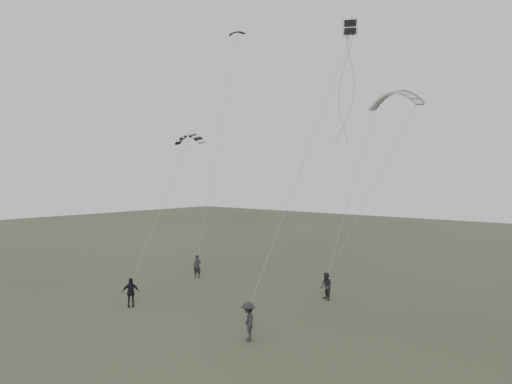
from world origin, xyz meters
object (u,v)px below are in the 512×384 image
Objects in this scene: flyer_right at (326,286)px; kite_pale_large at (395,92)px; flyer_left at (197,266)px; kite_striped at (189,135)px; kite_dark_small at (237,32)px; kite_box at (350,27)px; flyer_far at (248,321)px; flyer_center at (131,292)px.

flyer_right is 0.43× the size of kite_pale_large.
flyer_left is 0.67× the size of kite_striped.
kite_dark_small is (-12.12, 4.78, 19.64)m from flyer_right.
flyer_far is at bearing -140.63° from kite_box.
kite_pale_large is at bearing 68.74° from kite_box.
flyer_far is 0.46× the size of kite_pale_large.
kite_box is at bearing 115.22° from flyer_far.
kite_pale_large reaches higher than flyer_far.
kite_pale_large is at bearing 107.78° from flyer_right.
flyer_left is at bearing 69.55° from kite_striped.
flyer_far is at bearing -61.32° from flyer_left.
flyer_center is 0.94× the size of flyer_far.
kite_striped is (-13.10, 8.19, 10.28)m from flyer_far.
kite_striped is at bearing -132.95° from flyer_left.
kite_box is at bearing -42.41° from kite_dark_small.
kite_striped is 16.19m from kite_box.
flyer_right is 1.25× the size of kite_dark_small.
flyer_left is 15.64m from flyer_far.
flyer_far is (1.27, -9.26, 0.06)m from flyer_right.
kite_dark_small is (-3.72, 13.95, 19.63)m from flyer_center.
kite_striped is (-3.42, 8.10, 10.34)m from flyer_center.
kite_striped reaches higher than flyer_center.
flyer_left is at bearing -145.29° from kite_pale_large.
flyer_right is at bearing -5.50° from flyer_center.
flyer_far is 16.57m from kite_box.
flyer_right is at bearing 142.58° from flyer_far.
kite_dark_small reaches higher than flyer_right.
flyer_center is at bearing -71.66° from kite_striped.
kite_dark_small is (-13.40, 14.04, 19.57)m from flyer_far.
kite_pale_large reaches higher than flyer_right.
flyer_far is (9.68, -0.09, 0.06)m from flyer_center.
kite_box is (15.55, -7.97, -4.31)m from kite_dark_small.
kite_box reaches higher than kite_pale_large.
kite_dark_small is at bearing 88.37° from kite_striped.
kite_box is (15.08, -2.74, 15.33)m from flyer_left.
flyer_left is 19.97m from kite_pale_large.
kite_dark_small is 18.00m from kite_box.
flyer_center is (-8.41, -9.17, 0.00)m from flyer_right.
kite_box is at bearing -37.35° from flyer_left.
flyer_left is at bearing -100.10° from kite_dark_small.
kite_box is (1.64, -9.47, 2.18)m from kite_pale_large.
flyer_center is at bearing -135.77° from flyer_far.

